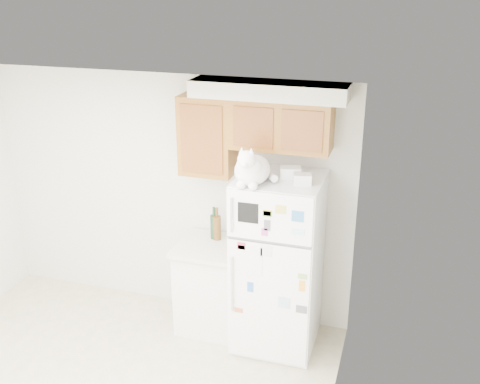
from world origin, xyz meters
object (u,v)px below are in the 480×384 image
at_px(storage_box_back, 290,172).
at_px(bottle_green, 214,223).
at_px(refrigerator, 278,264).
at_px(cat, 251,169).
at_px(storage_box_front, 302,179).
at_px(bottle_amber, 217,224).
at_px(base_counter, 211,285).

xyz_separation_m(storage_box_back, bottle_green, (-0.78, 0.18, -0.66)).
bearing_deg(refrigerator, cat, -129.19).
height_order(cat, bottle_green, cat).
xyz_separation_m(cat, storage_box_front, (0.41, 0.15, -0.10)).
bearing_deg(storage_box_back, bottle_green, 152.07).
xyz_separation_m(cat, bottle_amber, (-0.47, 0.43, -0.75)).
xyz_separation_m(refrigerator, cat, (-0.19, -0.24, 0.99)).
bearing_deg(bottle_amber, base_counter, -101.89).
height_order(base_counter, cat, cat).
xyz_separation_m(storage_box_front, bottle_amber, (-0.88, 0.29, -0.66)).
bearing_deg(cat, refrigerator, 50.81).
bearing_deg(refrigerator, bottle_amber, 163.56).
relative_size(refrigerator, bottle_amber, 5.06).
bearing_deg(cat, bottle_amber, 137.41).
xyz_separation_m(cat, storage_box_back, (0.28, 0.27, -0.09)).
relative_size(refrigerator, bottle_green, 5.12).
xyz_separation_m(base_counter, cat, (0.50, -0.31, 1.38)).
bearing_deg(storage_box_front, cat, -175.18).
height_order(refrigerator, storage_box_back, storage_box_back).
relative_size(storage_box_front, bottle_amber, 0.45).
relative_size(base_counter, storage_box_front, 6.13).
distance_m(base_counter, storage_box_back, 1.50).
height_order(refrigerator, bottle_green, refrigerator).
bearing_deg(cat, base_counter, 147.97).
distance_m(cat, bottle_green, 1.01).
height_order(cat, storage_box_back, cat).
bearing_deg(storage_box_back, refrigerator, -173.20).
height_order(storage_box_back, bottle_green, storage_box_back).
relative_size(storage_box_back, storage_box_front, 1.20).
relative_size(storage_box_back, bottle_green, 0.54).
bearing_deg(bottle_green, refrigerator, -16.74).
distance_m(storage_box_back, storage_box_front, 0.18).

